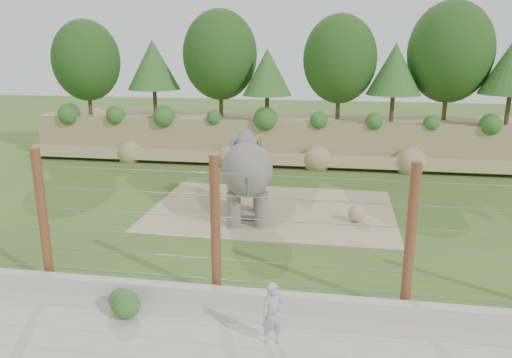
% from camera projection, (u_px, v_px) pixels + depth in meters
% --- Properties ---
extents(ground, '(90.00, 90.00, 0.00)m').
position_uv_depth(ground, '(247.00, 236.00, 18.04)').
color(ground, '#376025').
rests_on(ground, ground).
extents(back_embankment, '(30.00, 5.52, 8.77)m').
position_uv_depth(back_embankment, '(296.00, 93.00, 28.97)').
color(back_embankment, '#99865C').
rests_on(back_embankment, ground).
extents(dirt_patch, '(10.00, 7.00, 0.02)m').
position_uv_depth(dirt_patch, '(272.00, 210.00, 20.81)').
color(dirt_patch, tan).
rests_on(dirt_patch, ground).
extents(drain_grate, '(1.00, 0.60, 0.03)m').
position_uv_depth(drain_grate, '(250.00, 218.00, 19.77)').
color(drain_grate, '#262628').
rests_on(drain_grate, dirt_patch).
extents(elephant, '(2.46, 4.22, 3.21)m').
position_uv_depth(elephant, '(247.00, 180.00, 19.32)').
color(elephant, '#68645D').
rests_on(elephant, ground).
extents(stone_ball, '(0.67, 0.67, 0.67)m').
position_uv_depth(stone_ball, '(356.00, 213.00, 19.35)').
color(stone_ball, gray).
rests_on(stone_ball, dirt_patch).
extents(retaining_wall, '(26.00, 0.35, 0.50)m').
position_uv_depth(retaining_wall, '(212.00, 296.00, 13.22)').
color(retaining_wall, '#A9A59B').
rests_on(retaining_wall, ground).
extents(walkway, '(26.00, 4.00, 0.01)m').
position_uv_depth(walkway, '(191.00, 348.00, 11.38)').
color(walkway, '#A9A59B').
rests_on(walkway, ground).
extents(barrier_fence, '(20.26, 0.26, 4.00)m').
position_uv_depth(barrier_fence, '(216.00, 228.00, 13.24)').
color(barrier_fence, '#602E19').
rests_on(barrier_fence, ground).
extents(walkway_shrub, '(0.69, 0.69, 0.69)m').
position_uv_depth(walkway_shrub, '(123.00, 301.00, 12.77)').
color(walkway_shrub, '#26551D').
rests_on(walkway_shrub, walkway).
extents(zookeeper, '(0.65, 0.55, 1.50)m').
position_uv_depth(zookeeper, '(273.00, 314.00, 11.39)').
color(zookeeper, silver).
rests_on(zookeeper, walkway).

